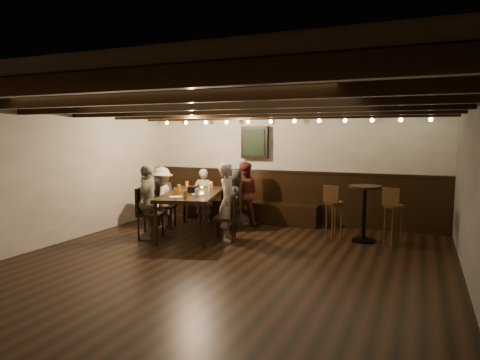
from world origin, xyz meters
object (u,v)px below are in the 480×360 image
at_px(person_bench_left, 161,195).
at_px(person_bench_centre, 203,196).
at_px(chair_right_far, 226,226).
at_px(person_bench_right, 244,194).
at_px(bar_stool_left, 334,220).
at_px(chair_left_far, 150,223).
at_px(person_left_near, 162,198).
at_px(high_top_table, 364,205).
at_px(bar_stool_right, 393,224).
at_px(chair_right_near, 233,215).
at_px(person_left_far, 148,202).
at_px(chair_left_near, 164,214).
at_px(person_right_far, 228,202).
at_px(person_right_near, 234,200).
at_px(dining_table, 193,196).

xyz_separation_m(person_bench_left, person_bench_centre, (0.82, 0.40, -0.03)).
bearing_deg(chair_right_far, person_bench_right, -7.67).
bearing_deg(bar_stool_left, chair_left_far, -148.27).
relative_size(person_left_near, high_top_table, 1.24).
distance_m(person_left_near, bar_stool_right, 4.50).
relative_size(chair_right_near, person_left_far, 0.69).
bearing_deg(bar_stool_left, chair_left_near, -163.33).
distance_m(person_bench_left, bar_stool_right, 4.76).
height_order(person_bench_right, person_right_far, person_right_far).
bearing_deg(chair_left_far, chair_right_far, 90.00).
relative_size(chair_right_near, person_bench_left, 0.76).
height_order(person_bench_centre, person_right_far, person_right_far).
distance_m(chair_left_far, chair_right_far, 1.44).
relative_size(person_bench_left, person_right_far, 0.89).
xyz_separation_m(person_right_near, bar_stool_right, (3.04, -0.12, -0.23)).
bearing_deg(person_bench_centre, person_left_far, 63.43).
bearing_deg(bar_stool_right, chair_left_far, -148.59).
height_order(chair_right_near, person_bench_left, person_bench_left).
bearing_deg(chair_right_far, bar_stool_right, -91.82).
distance_m(person_left_near, person_right_near, 1.50).
bearing_deg(person_left_far, person_left_near, -180.00).
distance_m(chair_left_near, bar_stool_left, 3.46).
height_order(chair_right_near, person_left_far, person_left_far).
xyz_separation_m(dining_table, person_bench_right, (0.60, 1.12, -0.07)).
xyz_separation_m(chair_right_far, person_right_near, (-0.23, 0.87, 0.35)).
height_order(dining_table, chair_left_far, chair_left_far).
bearing_deg(bar_stool_right, person_left_far, -148.58).
distance_m(chair_right_near, person_bench_centre, 0.99).
relative_size(chair_left_near, chair_right_far, 1.12).
distance_m(dining_table, chair_right_near, 0.96).
xyz_separation_m(person_bench_right, high_top_table, (2.53, -0.44, -0.01)).
bearing_deg(person_bench_centre, chair_left_far, 64.36).
bearing_deg(chair_left_far, person_left_near, -178.09).
height_order(person_bench_left, person_left_near, person_left_near).
distance_m(dining_table, high_top_table, 3.21).
relative_size(chair_left_far, person_right_near, 0.77).
relative_size(chair_right_far, person_right_far, 0.61).
bearing_deg(person_bench_right, person_bench_centre, -9.46).
bearing_deg(person_bench_left, bar_stool_right, 162.33).
xyz_separation_m(person_bench_left, person_bench_right, (1.72, 0.52, 0.05)).
height_order(person_bench_left, bar_stool_right, person_bench_left).
relative_size(person_bench_left, bar_stool_left, 1.22).
height_order(chair_left_far, person_left_far, person_left_far).
relative_size(person_bench_left, bar_stool_right, 1.22).
height_order(chair_right_far, bar_stool_right, bar_stool_right).
distance_m(person_bench_centre, bar_stool_right, 3.97).
distance_m(chair_left_near, bar_stool_right, 4.46).
xyz_separation_m(dining_table, person_bench_centre, (-0.30, 1.01, -0.15)).
relative_size(person_left_far, person_right_far, 0.97).
xyz_separation_m(person_bench_centre, person_right_near, (0.89, -0.36, 0.02)).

